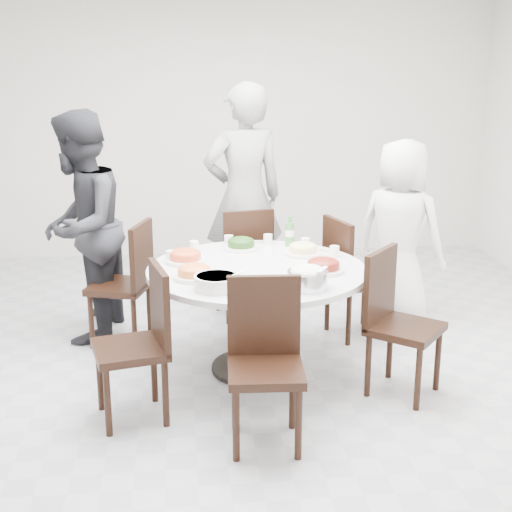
{
  "coord_description": "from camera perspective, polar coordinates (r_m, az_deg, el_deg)",
  "views": [
    {
      "loc": [
        -0.37,
        -4.73,
        2.15
      ],
      "look_at": [
        0.12,
        -0.06,
        0.82
      ],
      "focal_mm": 50.0,
      "sensor_mm": 36.0,
      "label": 1
    }
  ],
  "objects": [
    {
      "name": "diner_left",
      "position": [
        5.59,
        -13.84,
        2.26
      ],
      "size": [
        0.81,
        0.96,
        1.76
      ],
      "primitive_type": "imported",
      "rotation": [
        0.0,
        0.0,
        4.54
      ],
      "color": "black",
      "rests_on": "floor"
    },
    {
      "name": "dining_table",
      "position": [
        4.97,
        0.06,
        -5.1
      ],
      "size": [
        1.5,
        1.5,
        0.75
      ],
      "primitive_type": "cylinder",
      "color": "silver",
      "rests_on": "floor"
    },
    {
      "name": "diner_right",
      "position": [
        5.87,
        11.44,
        1.81
      ],
      "size": [
        0.88,
        0.85,
        1.52
      ],
      "primitive_type": "imported",
      "rotation": [
        0.0,
        0.0,
        2.44
      ],
      "color": "silver",
      "rests_on": "floor"
    },
    {
      "name": "soup_bowl",
      "position": [
        4.41,
        -3.18,
        -2.1
      ],
      "size": [
        0.28,
        0.28,
        0.09
      ],
      "primitive_type": "cylinder",
      "color": "white",
      "rests_on": "dining_table"
    },
    {
      "name": "chair_s",
      "position": [
        4.01,
        0.78,
        -8.89
      ],
      "size": [
        0.44,
        0.44,
        0.95
      ],
      "primitive_type": "cube",
      "rotation": [
        0.0,
        0.0,
        6.22
      ],
      "color": "black",
      "rests_on": "floor"
    },
    {
      "name": "dish_tofu",
      "position": [
        4.63,
        -4.97,
        -1.37
      ],
      "size": [
        0.28,
        0.28,
        0.07
      ],
      "primitive_type": "cylinder",
      "color": "white",
      "rests_on": "dining_table"
    },
    {
      "name": "wall_front",
      "position": [
        1.92,
        5.68,
        -7.31
      ],
      "size": [
        6.0,
        0.01,
        2.8
      ],
      "primitive_type": "cube",
      "color": "silver",
      "rests_on": "ground"
    },
    {
      "name": "chopsticks",
      "position": [
        5.47,
        -0.6,
        1.06
      ],
      "size": [
        0.24,
        0.04,
        0.01
      ],
      "primitive_type": null,
      "color": "tan",
      "rests_on": "dining_table"
    },
    {
      "name": "rice_bowl",
      "position": [
        4.43,
        4.14,
        -1.91
      ],
      "size": [
        0.26,
        0.26,
        0.11
      ],
      "primitive_type": "cylinder",
      "color": "silver",
      "rests_on": "dining_table"
    },
    {
      "name": "chair_ne",
      "position": [
        5.62,
        8.15,
        -1.68
      ],
      "size": [
        0.52,
        0.52,
        0.95
      ],
      "primitive_type": "cube",
      "rotation": [
        0.0,
        0.0,
        1.87
      ],
      "color": "black",
      "rests_on": "floor"
    },
    {
      "name": "tea_cups",
      "position": [
        5.47,
        -0.61,
        1.43
      ],
      "size": [
        0.07,
        0.07,
        0.08
      ],
      "primitive_type": "cylinder",
      "color": "white",
      "rests_on": "dining_table"
    },
    {
      "name": "dish_orange",
      "position": [
        4.99,
        -5.68,
        -0.09
      ],
      "size": [
        0.28,
        0.28,
        0.08
      ],
      "primitive_type": "cylinder",
      "color": "white",
      "rests_on": "dining_table"
    },
    {
      "name": "chair_nw",
      "position": [
        5.51,
        -10.89,
        -2.15
      ],
      "size": [
        0.52,
        0.52,
        0.95
      ],
      "primitive_type": "cube",
      "rotation": [
        0.0,
        0.0,
        4.42
      ],
      "color": "black",
      "rests_on": "floor"
    },
    {
      "name": "diner_middle",
      "position": [
        6.13,
        -0.99,
        4.72
      ],
      "size": [
        0.79,
        0.61,
        1.94
      ],
      "primitive_type": "imported",
      "rotation": [
        0.0,
        0.0,
        3.37
      ],
      "color": "black",
      "rests_on": "floor"
    },
    {
      "name": "wall_back",
      "position": [
        7.77,
        -3.33,
        10.29
      ],
      "size": [
        6.0,
        0.01,
        2.8
      ],
      "primitive_type": "cube",
      "color": "silver",
      "rests_on": "ground"
    },
    {
      "name": "floor",
      "position": [
        5.21,
        -1.42,
        -8.56
      ],
      "size": [
        6.0,
        6.0,
        0.01
      ],
      "primitive_type": "cube",
      "color": "#ADAEB2",
      "rests_on": "ground"
    },
    {
      "name": "chair_n",
      "position": [
        5.98,
        -1.11,
        -0.43
      ],
      "size": [
        0.49,
        0.49,
        0.95
      ],
      "primitive_type": "cube",
      "rotation": [
        0.0,
        0.0,
        3.34
      ],
      "color": "black",
      "rests_on": "floor"
    },
    {
      "name": "dish_greens",
      "position": [
        5.3,
        -1.21,
        0.87
      ],
      "size": [
        0.26,
        0.26,
        0.07
      ],
      "primitive_type": "cylinder",
      "color": "white",
      "rests_on": "dining_table"
    },
    {
      "name": "dish_pale",
      "position": [
        5.16,
        3.77,
        0.47
      ],
      "size": [
        0.26,
        0.26,
        0.07
      ],
      "primitive_type": "cylinder",
      "color": "white",
      "rests_on": "dining_table"
    },
    {
      "name": "chair_sw",
      "position": [
        4.35,
        -10.06,
        -7.08
      ],
      "size": [
        0.51,
        0.51,
        0.95
      ],
      "primitive_type": "cube",
      "rotation": [
        0.0,
        0.0,
        4.94
      ],
      "color": "black",
      "rests_on": "floor"
    },
    {
      "name": "beverage_bottle",
      "position": [
        5.38,
        2.72,
        2.01
      ],
      "size": [
        0.07,
        0.07,
        0.23
      ],
      "primitive_type": "cylinder",
      "color": "#3C8033",
      "rests_on": "dining_table"
    },
    {
      "name": "chair_se",
      "position": [
        4.69,
        11.87,
        -5.44
      ],
      "size": [
        0.59,
        0.59,
        0.95
      ],
      "primitive_type": "cube",
      "rotation": [
        0.0,
        0.0,
        7.15
      ],
      "color": "black",
      "rests_on": "floor"
    },
    {
      "name": "dish_redbrown",
      "position": [
        4.77,
        5.41,
        -0.88
      ],
      "size": [
        0.28,
        0.28,
        0.07
      ],
      "primitive_type": "cylinder",
      "color": "white",
      "rests_on": "dining_table"
    }
  ]
}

